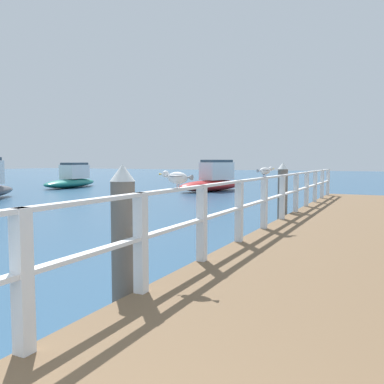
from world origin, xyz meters
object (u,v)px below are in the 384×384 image
seagull_foreground (177,177)px  boat_4 (213,181)px  seagull_background (265,171)px  boat_3 (72,179)px  dock_piling_near (123,242)px  dock_piling_far (283,194)px

seagull_foreground → boat_4: (-7.61, 18.90, -1.01)m
seagull_background → boat_4: (-7.62, 15.01, -1.01)m
seagull_background → boat_3: boat_3 is taller
dock_piling_near → boat_4: (-7.24, 19.53, -0.28)m
dock_piling_near → seagull_foreground: 1.04m
dock_piling_far → boat_4: size_ratio=0.33×
dock_piling_near → seagull_background: size_ratio=4.16×
dock_piling_near → boat_4: size_ratio=0.33×
seagull_background → boat_3: size_ratio=0.08×
dock_piling_near → dock_piling_far: bearing=90.0°
dock_piling_near → seagull_background: 4.59m
seagull_foreground → dock_piling_far: bearing=5.0°
boat_4 → boat_3: bearing=-155.2°
seagull_foreground → dock_piling_near: bearing=151.4°
boat_4 → seagull_foreground: bearing=-50.5°
dock_piling_near → boat_3: bearing=133.8°
boat_3 → dock_piling_far: bearing=-40.1°
dock_piling_far → boat_4: (-7.24, 11.87, -0.28)m
seagull_foreground → seagull_background: (0.01, 3.89, 0.00)m
dock_piling_far → boat_3: bearing=148.8°
dock_piling_far → seagull_foreground: size_ratio=3.83×
boat_3 → boat_4: size_ratio=1.02×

